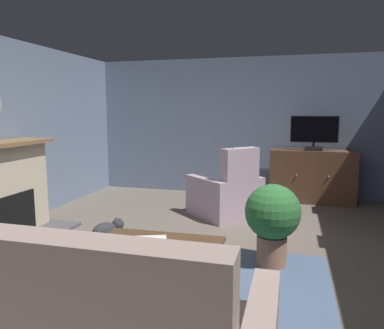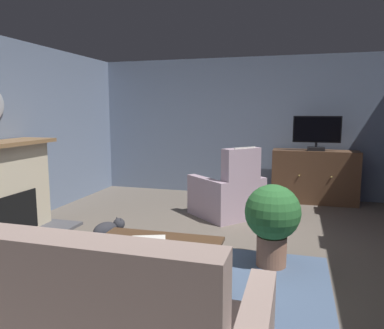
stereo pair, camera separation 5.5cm
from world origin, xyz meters
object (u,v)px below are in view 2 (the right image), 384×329
object	(u,v)px
television	(317,132)
cat	(108,229)
armchair_near_window	(228,195)
potted_plant_tall_palm_by_window	(272,218)
tv_remote	(132,244)
tv_cabinet	(314,178)
fireplace	(2,193)
folded_newspaper	(149,240)
coffee_table	(157,248)

from	to	relation	value
television	cat	xyz separation A→B (m)	(-2.58, -2.55, -1.12)
armchair_near_window	potted_plant_tall_palm_by_window	world-z (taller)	armchair_near_window
tv_remote	cat	bearing A→B (deg)	34.76
television	potted_plant_tall_palm_by_window	xyz separation A→B (m)	(-0.52, -2.87, -0.72)
tv_cabinet	tv_remote	xyz separation A→B (m)	(-1.63, -3.88, 0.03)
fireplace	potted_plant_tall_palm_by_window	xyz separation A→B (m)	(3.28, 0.06, -0.06)
television	tv_remote	distance (m)	4.23
television	cat	world-z (taller)	television
cat	television	bearing A→B (deg)	44.69
armchair_near_window	cat	distance (m)	1.89
television	folded_newspaper	bearing A→B (deg)	-112.79
fireplace	coffee_table	distance (m)	2.49
tv_remote	potted_plant_tall_palm_by_window	distance (m)	1.46
folded_newspaper	potted_plant_tall_palm_by_window	bearing A→B (deg)	17.36
television	fireplace	bearing A→B (deg)	-142.33
television	potted_plant_tall_palm_by_window	bearing A→B (deg)	-100.27
tv_remote	tv_cabinet	bearing A→B (deg)	-24.59
tv_cabinet	coffee_table	distance (m)	4.04
coffee_table	potted_plant_tall_palm_by_window	distance (m)	1.26
tv_cabinet	folded_newspaper	world-z (taller)	tv_cabinet
television	folded_newspaper	xyz separation A→B (m)	(-1.54, -3.67, -0.77)
tv_cabinet	tv_remote	size ratio (longest dim) A/B	8.42
television	folded_newspaper	size ratio (longest dim) A/B	2.60
coffee_table	potted_plant_tall_palm_by_window	world-z (taller)	potted_plant_tall_palm_by_window
fireplace	armchair_near_window	xyz separation A→B (m)	(2.52, 1.74, -0.25)
tv_cabinet	tv_remote	bearing A→B (deg)	-112.78
folded_newspaper	cat	world-z (taller)	folded_newspaper
folded_newspaper	television	bearing A→B (deg)	46.52
coffee_table	tv_cabinet	bearing A→B (deg)	68.97
fireplace	folded_newspaper	size ratio (longest dim) A/B	5.11
fireplace	television	size ratio (longest dim) A/B	1.96
potted_plant_tall_palm_by_window	tv_remote	bearing A→B (deg)	-139.32
tv_remote	armchair_near_window	bearing A→B (deg)	-9.36
fireplace	potted_plant_tall_palm_by_window	world-z (taller)	fireplace
television	folded_newspaper	world-z (taller)	television
armchair_near_window	potted_plant_tall_palm_by_window	size ratio (longest dim) A/B	1.42
fireplace	cat	distance (m)	1.37
folded_newspaper	tv_remote	bearing A→B (deg)	-139.91
fireplace	coffee_table	size ratio (longest dim) A/B	1.37
television	armchair_near_window	bearing A→B (deg)	-136.96
television	coffee_table	bearing A→B (deg)	-111.31
coffee_table	tv_remote	size ratio (longest dim) A/B	6.57
folded_newspaper	armchair_near_window	bearing A→B (deg)	63.24
folded_newspaper	potted_plant_tall_palm_by_window	xyz separation A→B (m)	(1.02, 0.80, 0.05)
coffee_table	cat	bearing A→B (deg)	134.01
coffee_table	fireplace	bearing A→B (deg)	161.68
coffee_table	folded_newspaper	distance (m)	0.12
tv_remote	folded_newspaper	distance (m)	0.17
cat	tv_remote	bearing A→B (deg)	-53.43
coffee_table	folded_newspaper	bearing A→B (deg)	156.24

